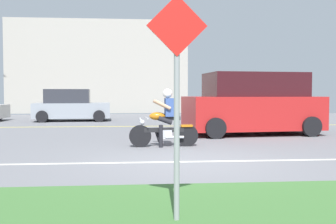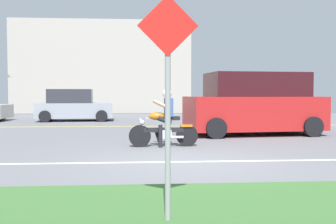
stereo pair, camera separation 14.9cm
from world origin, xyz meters
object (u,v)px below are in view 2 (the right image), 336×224
Objects in this scene: parked_car_1 at (74,106)px; street_sign at (168,86)px; motorcyclist at (164,122)px; suv_nearby at (254,105)px.

parked_car_1 is 1.59× the size of street_sign.
motorcyclist is 0.47× the size of parked_car_1.
street_sign is at bearing -111.81° from suv_nearby.
suv_nearby is at bearing 68.19° from street_sign.
parked_car_1 is at bearing 102.77° from street_sign.
street_sign reaches higher than parked_car_1.
motorcyclist is at bearing 86.77° from street_sign.
suv_nearby is at bearing -44.30° from parked_car_1.
street_sign reaches higher than motorcyclist.
suv_nearby is at bearing 41.42° from motorcyclist.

